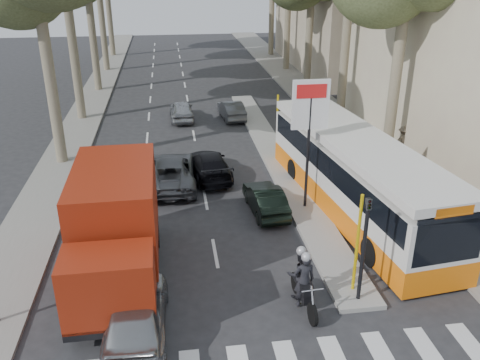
% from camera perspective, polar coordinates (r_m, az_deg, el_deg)
% --- Properties ---
extents(ground, '(120.00, 120.00, 0.00)m').
position_cam_1_polar(ground, '(17.20, 0.89, -11.47)').
color(ground, '#28282B').
rests_on(ground, ground).
extents(sidewalk_right, '(3.20, 70.00, 0.12)m').
position_cam_1_polar(sidewalk_right, '(41.54, 7.40, 9.80)').
color(sidewalk_right, gray).
rests_on(sidewalk_right, ground).
extents(median_left, '(2.40, 64.00, 0.12)m').
position_cam_1_polar(median_left, '(43.41, -15.70, 9.72)').
color(median_left, gray).
rests_on(median_left, ground).
extents(traffic_island, '(1.50, 26.00, 0.16)m').
position_cam_1_polar(traffic_island, '(27.31, 4.08, 2.55)').
color(traffic_island, gray).
rests_on(traffic_island, ground).
extents(billboard, '(1.50, 12.10, 5.60)m').
position_cam_1_polar(billboard, '(20.61, 7.79, 5.97)').
color(billboard, yellow).
rests_on(billboard, ground).
extents(traffic_light_island, '(0.16, 0.41, 3.60)m').
position_cam_1_polar(traffic_light_island, '(15.44, 13.90, -5.79)').
color(traffic_light_island, black).
rests_on(traffic_light_island, ground).
extents(silver_hatchback, '(1.85, 4.32, 1.46)m').
position_cam_1_polar(silver_hatchback, '(15.07, -11.56, -14.40)').
color(silver_hatchback, '#94989B').
rests_on(silver_hatchback, ground).
extents(dark_hatchback, '(1.50, 3.63, 1.17)m').
position_cam_1_polar(dark_hatchback, '(21.39, 2.87, -2.17)').
color(dark_hatchback, black).
rests_on(dark_hatchback, ground).
extents(queue_car_a, '(2.43, 5.09, 1.40)m').
position_cam_1_polar(queue_car_a, '(24.06, -7.83, 0.97)').
color(queue_car_a, '#484B4F').
rests_on(queue_car_a, ground).
extents(queue_car_b, '(2.20, 4.47, 1.25)m').
position_cam_1_polar(queue_car_b, '(24.83, -3.48, 1.71)').
color(queue_car_b, black).
rests_on(queue_car_b, ground).
extents(queue_car_c, '(1.62, 3.81, 1.28)m').
position_cam_1_polar(queue_car_c, '(34.07, -6.59, 7.77)').
color(queue_car_c, '#9B9EA2').
rests_on(queue_car_c, ground).
extents(queue_car_d, '(1.63, 3.77, 1.21)m').
position_cam_1_polar(queue_car_d, '(34.15, -0.98, 7.89)').
color(queue_car_d, '#474A4E').
rests_on(queue_car_d, ground).
extents(queue_car_e, '(2.15, 4.22, 1.17)m').
position_cam_1_polar(queue_car_e, '(25.37, -12.14, 1.60)').
color(queue_car_e, black).
rests_on(queue_car_e, ground).
extents(red_truck, '(2.69, 6.86, 3.64)m').
position_cam_1_polar(red_truck, '(16.97, -13.81, -5.10)').
color(red_truck, black).
rests_on(red_truck, ground).
extents(city_bus, '(4.15, 12.73, 3.29)m').
position_cam_1_polar(city_bus, '(21.54, 12.79, 0.79)').
color(city_bus, orange).
rests_on(city_bus, ground).
extents(motorcycle, '(0.85, 2.31, 1.96)m').
position_cam_1_polar(motorcycle, '(15.95, 6.99, -10.91)').
color(motorcycle, black).
rests_on(motorcycle, ground).
extents(pedestrian_near, '(1.10, 1.14, 1.82)m').
position_cam_1_polar(pedestrian_near, '(27.46, 13.61, 4.16)').
color(pedestrian_near, '#41334D').
rests_on(pedestrian_near, sidewalk_right).
extents(pedestrian_far, '(1.05, 0.50, 1.60)m').
position_cam_1_polar(pedestrian_far, '(28.59, 17.80, 4.23)').
color(pedestrian_far, '#716654').
rests_on(pedestrian_far, sidewalk_right).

